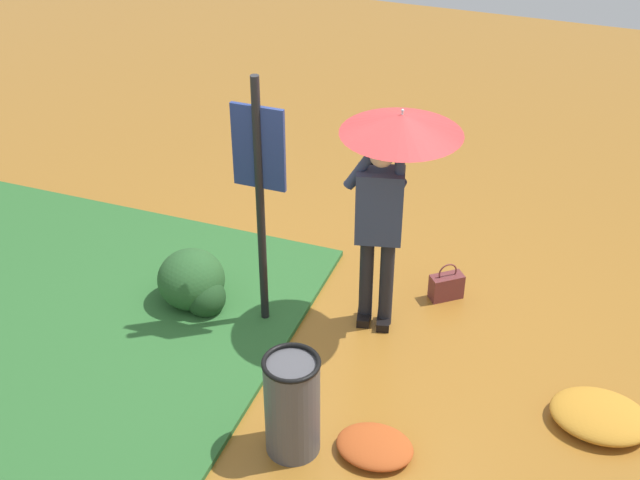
% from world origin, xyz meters
% --- Properties ---
extents(ground_plane, '(18.00, 18.00, 0.00)m').
position_xyz_m(ground_plane, '(0.00, 0.00, 0.00)').
color(ground_plane, '#9E6623').
extents(grass_verge, '(4.80, 4.00, 0.05)m').
position_xyz_m(grass_verge, '(-2.85, -0.88, 0.03)').
color(grass_verge, '#2D662D').
rests_on(grass_verge, ground_plane).
extents(person_with_umbrella, '(0.96, 0.96, 2.04)m').
position_xyz_m(person_with_umbrella, '(0.22, 0.26, 1.55)').
color(person_with_umbrella, black).
rests_on(person_with_umbrella, ground_plane).
extents(info_sign_post, '(0.44, 0.07, 2.30)m').
position_xyz_m(info_sign_post, '(-0.76, -0.09, 1.44)').
color(info_sign_post, black).
rests_on(info_sign_post, ground_plane).
extents(handbag, '(0.32, 0.30, 0.37)m').
position_xyz_m(handbag, '(0.65, 0.79, 0.13)').
color(handbag, brown).
rests_on(handbag, ground_plane).
extents(trash_bin, '(0.42, 0.42, 0.83)m').
position_xyz_m(trash_bin, '(0.02, -1.39, 0.42)').
color(trash_bin, '#4C4C51').
rests_on(trash_bin, ground_plane).
extents(shrub_cluster, '(0.66, 0.60, 0.54)m').
position_xyz_m(shrub_cluster, '(-1.44, -0.11, 0.25)').
color(shrub_cluster, '#285628').
rests_on(shrub_cluster, ground_plane).
extents(leaf_pile_near_person, '(0.75, 0.60, 0.17)m').
position_xyz_m(leaf_pile_near_person, '(2.11, -0.37, 0.08)').
color(leaf_pile_near_person, '#C68428').
rests_on(leaf_pile_near_person, ground_plane).
extents(leaf_pile_by_bench, '(0.57, 0.46, 0.13)m').
position_xyz_m(leaf_pile_by_bench, '(0.60, -1.24, 0.06)').
color(leaf_pile_by_bench, '#B74C1E').
rests_on(leaf_pile_by_bench, ground_plane).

